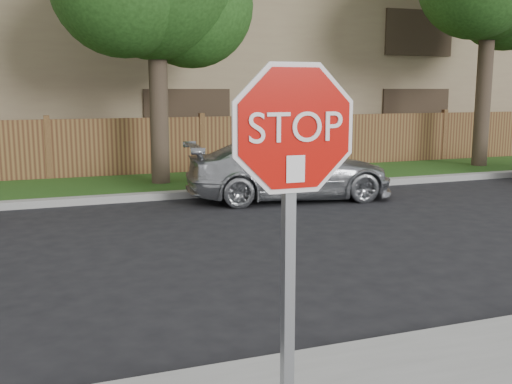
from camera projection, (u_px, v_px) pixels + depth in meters
name	position (u px, v px, depth m)	size (l,w,h in m)	color
far_curb	(55.00, 202.00, 12.18)	(70.00, 0.30, 0.15)	gray
grass_strip	(52.00, 190.00, 13.71)	(70.00, 3.00, 0.12)	#1E4714
fence	(48.00, 151.00, 15.06)	(70.00, 0.12, 1.60)	#4E2D1B
apartment_building	(39.00, 53.00, 19.77)	(35.20, 9.20, 7.20)	#887154
stop_sign	(292.00, 186.00, 3.34)	(1.01, 0.13, 2.55)	gray
sedan_right	(290.00, 169.00, 12.86)	(1.81, 4.44, 1.29)	#AFB2B6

